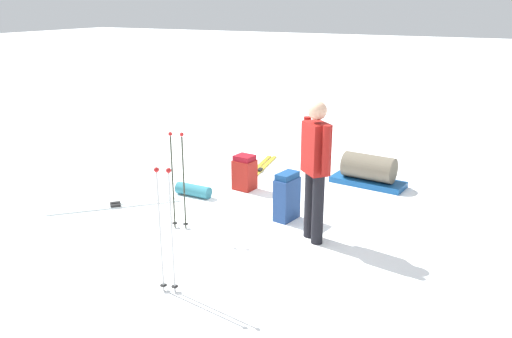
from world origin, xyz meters
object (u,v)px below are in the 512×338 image
(ski_pair_near, at_px, (257,171))
(ski_pair_far, at_px, (116,206))
(ski_poles_planted_near, at_px, (178,176))
(sleeping_mat_rolled, at_px, (193,190))
(backpack_large_dark, at_px, (287,197))
(skier_standing, at_px, (315,164))
(backpack_bright, at_px, (245,173))
(gear_sled, at_px, (369,171))
(ski_poles_planted_far, at_px, (166,225))

(ski_pair_near, bearing_deg, ski_pair_far, 66.11)
(ski_poles_planted_near, height_order, sleeping_mat_rolled, ski_poles_planted_near)
(ski_pair_near, bearing_deg, backpack_large_dark, 128.01)
(skier_standing, height_order, backpack_bright, skier_standing)
(ski_poles_planted_near, height_order, gear_sled, ski_poles_planted_near)
(backpack_bright, relative_size, sleeping_mat_rolled, 0.98)
(ski_pair_near, height_order, ski_poles_planted_far, ski_poles_planted_far)
(ski_poles_planted_near, distance_m, ski_poles_planted_far, 1.54)
(ski_pair_far, bearing_deg, ski_poles_planted_far, 143.62)
(ski_pair_far, bearing_deg, skier_standing, -174.38)
(backpack_bright, relative_size, ski_poles_planted_far, 0.42)
(ski_pair_far, distance_m, ski_poles_planted_near, 1.43)
(ski_poles_planted_far, bearing_deg, sleeping_mat_rolled, -61.32)
(ski_pair_near, xyz_separation_m, ski_poles_planted_far, (-0.99, 3.84, 0.71))
(skier_standing, relative_size, ski_poles_planted_near, 1.35)
(ski_poles_planted_far, bearing_deg, backpack_large_dark, -97.61)
(ski_poles_planted_near, relative_size, sleeping_mat_rolled, 2.29)
(ski_poles_planted_far, height_order, sleeping_mat_rolled, ski_poles_planted_far)
(ski_pair_near, distance_m, backpack_large_dark, 2.10)
(backpack_large_dark, height_order, sleeping_mat_rolled, backpack_large_dark)
(backpack_bright, bearing_deg, sleeping_mat_rolled, 49.70)
(ski_pair_near, relative_size, ski_pair_far, 1.30)
(ski_poles_planted_far, bearing_deg, ski_pair_near, -75.57)
(ski_pair_far, relative_size, backpack_large_dark, 2.19)
(backpack_large_dark, bearing_deg, gear_sled, -107.49)
(skier_standing, bearing_deg, backpack_large_dark, -38.14)
(skier_standing, distance_m, sleeping_mat_rolled, 2.36)
(backpack_large_dark, distance_m, ski_poles_planted_near, 1.45)
(backpack_bright, distance_m, ski_poles_planted_near, 1.72)
(backpack_bright, height_order, ski_poles_planted_near, ski_poles_planted_near)
(skier_standing, bearing_deg, gear_sled, -91.02)
(ski_pair_far, relative_size, sleeping_mat_rolled, 2.58)
(gear_sled, bearing_deg, ski_poles_planted_near, 58.56)
(backpack_bright, height_order, ski_poles_planted_far, ski_poles_planted_far)
(skier_standing, bearing_deg, backpack_bright, -37.00)
(ski_pair_near, xyz_separation_m, backpack_bright, (-0.23, 0.86, 0.25))
(backpack_large_dark, bearing_deg, skier_standing, 141.86)
(backpack_large_dark, xyz_separation_m, sleeping_mat_rolled, (1.58, -0.16, -0.23))
(ski_pair_near, height_order, ski_poles_planted_near, ski_poles_planted_near)
(skier_standing, distance_m, backpack_bright, 2.11)
(sleeping_mat_rolled, bearing_deg, backpack_bright, -130.30)
(skier_standing, xyz_separation_m, backpack_large_dark, (0.54, -0.42, -0.64))
(skier_standing, height_order, ski_poles_planted_far, skier_standing)
(ski_pair_far, bearing_deg, backpack_large_dark, -163.09)
(backpack_large_dark, distance_m, gear_sled, 1.93)
(ski_pair_near, distance_m, ski_poles_planted_far, 4.03)
(backpack_bright, relative_size, ski_poles_planted_near, 0.43)
(ski_pair_near, xyz_separation_m, sleeping_mat_rolled, (0.30, 1.49, 0.08))
(ski_pair_near, height_order, backpack_bright, backpack_bright)
(backpack_large_dark, bearing_deg, backpack_bright, -36.40)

